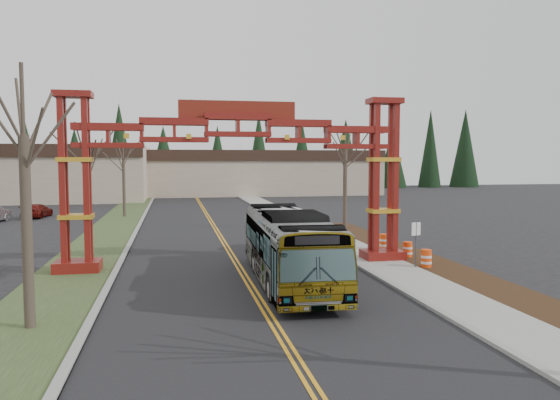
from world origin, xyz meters
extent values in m
cube|color=black|center=(0.00, 25.00, 0.01)|extent=(12.00, 110.00, 0.02)
cube|color=orange|center=(-0.12, 25.00, 0.03)|extent=(0.12, 100.00, 0.01)
cube|color=orange|center=(0.12, 25.00, 0.03)|extent=(0.12, 100.00, 0.01)
cube|color=gray|center=(6.15, 25.00, 0.07)|extent=(0.30, 110.00, 0.15)
cube|color=gray|center=(7.60, 25.00, 0.08)|extent=(2.60, 110.00, 0.14)
cube|color=black|center=(10.20, 10.00, 0.06)|extent=(2.60, 50.00, 0.12)
cube|color=#2E4321|center=(-8.00, 25.00, 0.04)|extent=(4.00, 110.00, 0.08)
cube|color=gray|center=(-6.15, 25.00, 0.07)|extent=(0.30, 110.00, 0.15)
cube|color=#65140D|center=(-8.00, 18.00, 0.30)|extent=(2.20, 1.60, 0.60)
cube|color=#65140D|center=(-8.55, 17.65, 4.60)|extent=(0.28, 0.28, 8.00)
cube|color=#65140D|center=(-7.45, 17.65, 4.60)|extent=(0.28, 0.28, 8.00)
cube|color=#65140D|center=(-8.55, 18.35, 4.60)|extent=(0.28, 0.28, 8.00)
cube|color=#65140D|center=(-7.45, 18.35, 4.60)|extent=(0.28, 0.28, 8.00)
cube|color=gold|center=(-8.00, 18.00, 2.80)|extent=(1.60, 1.10, 0.22)
cube|color=gold|center=(-8.00, 18.00, 5.60)|extent=(1.60, 1.10, 0.22)
cube|color=#65140D|center=(-8.00, 18.00, 8.75)|extent=(1.80, 1.20, 0.30)
cube|color=#65140D|center=(8.00, 18.00, 0.30)|extent=(2.20, 1.60, 0.60)
cube|color=#65140D|center=(7.45, 17.65, 4.60)|extent=(0.28, 0.28, 8.00)
cube|color=#65140D|center=(8.55, 17.65, 4.60)|extent=(0.28, 0.28, 8.00)
cube|color=#65140D|center=(7.45, 18.35, 4.60)|extent=(0.28, 0.28, 8.00)
cube|color=#65140D|center=(8.55, 18.35, 4.60)|extent=(0.28, 0.28, 8.00)
cube|color=gold|center=(8.00, 18.00, 2.80)|extent=(1.60, 1.10, 0.22)
cube|color=gold|center=(8.00, 18.00, 5.60)|extent=(1.60, 1.10, 0.22)
cube|color=#65140D|center=(8.00, 18.00, 8.75)|extent=(1.80, 1.20, 0.30)
cube|color=#65140D|center=(0.00, 18.00, 7.50)|extent=(16.00, 0.90, 1.00)
cube|color=#65140D|center=(0.00, 18.00, 6.60)|extent=(16.00, 0.90, 0.60)
cube|color=maroon|center=(0.00, 18.00, 8.15)|extent=(6.00, 0.25, 0.90)
cube|color=tan|center=(10.00, 80.00, 3.50)|extent=(38.00, 20.00, 7.00)
cube|color=black|center=(10.00, 69.90, 6.20)|extent=(38.00, 0.40, 1.60)
cone|color=black|center=(-29.50, 92.00, 6.50)|extent=(5.60, 5.60, 13.00)
cylinder|color=#382D26|center=(-29.50, 92.00, 0.80)|extent=(0.80, 0.80, 1.60)
cone|color=black|center=(-21.00, 92.00, 6.50)|extent=(5.60, 5.60, 13.00)
cylinder|color=#382D26|center=(-21.00, 92.00, 0.80)|extent=(0.80, 0.80, 1.60)
cone|color=black|center=(-12.50, 92.00, 6.50)|extent=(5.60, 5.60, 13.00)
cylinder|color=#382D26|center=(-12.50, 92.00, 0.80)|extent=(0.80, 0.80, 1.60)
cone|color=black|center=(-4.00, 92.00, 6.50)|extent=(5.60, 5.60, 13.00)
cylinder|color=#382D26|center=(-4.00, 92.00, 0.80)|extent=(0.80, 0.80, 1.60)
cone|color=black|center=(4.50, 92.00, 6.50)|extent=(5.60, 5.60, 13.00)
cylinder|color=#382D26|center=(4.50, 92.00, 0.80)|extent=(0.80, 0.80, 1.60)
cone|color=black|center=(13.00, 92.00, 6.50)|extent=(5.60, 5.60, 13.00)
cylinder|color=#382D26|center=(13.00, 92.00, 0.80)|extent=(0.80, 0.80, 1.60)
cone|color=black|center=(21.50, 92.00, 6.50)|extent=(5.60, 5.60, 13.00)
cylinder|color=#382D26|center=(21.50, 92.00, 0.80)|extent=(0.80, 0.80, 1.60)
cone|color=black|center=(30.00, 92.00, 6.50)|extent=(5.60, 5.60, 13.00)
cylinder|color=#382D26|center=(30.00, 92.00, 0.80)|extent=(0.80, 0.80, 1.60)
cone|color=black|center=(38.50, 92.00, 6.50)|extent=(5.60, 5.60, 13.00)
cylinder|color=#382D26|center=(38.50, 92.00, 0.80)|extent=(0.80, 0.80, 1.60)
cone|color=black|center=(47.00, 92.00, 6.50)|extent=(5.60, 5.60, 13.00)
cylinder|color=#382D26|center=(47.00, 92.00, 0.80)|extent=(0.80, 0.80, 1.60)
cone|color=black|center=(55.50, 92.00, 6.50)|extent=(5.60, 5.60, 13.00)
cylinder|color=#382D26|center=(55.50, 92.00, 0.80)|extent=(0.80, 0.80, 1.60)
imported|color=#95969C|center=(1.80, 13.70, 1.67)|extent=(3.23, 12.06, 3.33)
imported|color=#A5A8AD|center=(2.88, 22.00, 0.80)|extent=(2.57, 5.11, 1.61)
imported|color=maroon|center=(-16.27, 45.71, 0.66)|extent=(2.40, 4.76, 1.33)
cylinder|color=#382D26|center=(-8.00, 8.76, 3.20)|extent=(0.35, 0.35, 6.41)
cylinder|color=#382D26|center=(-8.00, 8.76, 7.50)|extent=(0.13, 0.13, 2.39)
cylinder|color=#382D26|center=(-8.00, 22.22, 2.82)|extent=(0.29, 0.29, 5.63)
cylinder|color=#382D26|center=(-8.00, 22.22, 6.54)|extent=(0.11, 0.11, 1.99)
cylinder|color=#382D26|center=(-8.00, 44.60, 2.74)|extent=(0.30, 0.30, 5.47)
cylinder|color=#382D26|center=(-8.00, 44.60, 6.40)|extent=(0.11, 0.11, 2.04)
cylinder|color=#382D26|center=(10.00, 30.98, 3.02)|extent=(0.33, 0.33, 6.04)
cylinder|color=#382D26|center=(10.00, 30.98, 7.07)|extent=(0.12, 0.12, 2.26)
cylinder|color=#3F3F44|center=(8.76, 15.44, 1.21)|extent=(0.07, 0.07, 2.42)
cube|color=white|center=(8.76, 15.44, 2.09)|extent=(0.54, 0.20, 0.66)
cylinder|color=#FC460E|center=(9.33, 15.42, 0.51)|extent=(0.53, 0.53, 1.02)
cylinder|color=white|center=(9.33, 15.42, 0.66)|extent=(0.55, 0.55, 0.12)
cylinder|color=white|center=(9.33, 15.42, 0.36)|extent=(0.55, 0.55, 0.12)
cylinder|color=#FC460E|center=(9.64, 18.34, 0.49)|extent=(0.50, 0.50, 0.97)
cylinder|color=white|center=(9.64, 18.34, 0.63)|extent=(0.52, 0.52, 0.12)
cylinder|color=white|center=(9.64, 18.34, 0.34)|extent=(0.52, 0.52, 0.12)
cylinder|color=#FC460E|center=(9.33, 21.08, 0.53)|extent=(0.55, 0.55, 1.05)
cylinder|color=white|center=(9.33, 21.08, 0.68)|extent=(0.57, 0.57, 0.13)
cylinder|color=white|center=(9.33, 21.08, 0.37)|extent=(0.57, 0.57, 0.13)
camera|label=1|loc=(-3.29, -10.14, 5.61)|focal=35.00mm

